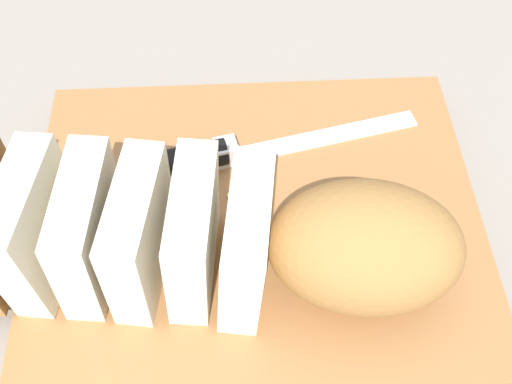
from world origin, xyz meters
TOP-DOWN VIEW (x-y plane):
  - ground_plane at (0.00, 0.00)m, footprint 3.00×3.00m
  - cutting_board at (0.00, 0.00)m, footprint 0.39×0.32m
  - bread_loaf at (0.02, 0.06)m, footprint 0.38×0.14m
  - bread_knife at (0.03, -0.06)m, footprint 0.24×0.08m
  - crumb_near_knife at (0.02, -0.02)m, footprint 0.01×0.01m
  - crumb_near_loaf at (-0.03, 0.03)m, footprint 0.01×0.01m
  - crumb_stray_left at (0.01, -0.07)m, footprint 0.01×0.01m

SIDE VIEW (x-z plane):
  - ground_plane at x=0.00m, z-range 0.00..0.00m
  - cutting_board at x=0.00m, z-range 0.00..0.02m
  - crumb_near_knife at x=0.02m, z-range 0.02..0.02m
  - crumb_near_loaf at x=-0.03m, z-range 0.02..0.02m
  - crumb_stray_left at x=0.01m, z-range 0.02..0.03m
  - bread_knife at x=0.03m, z-range 0.02..0.04m
  - bread_loaf at x=0.02m, z-range 0.02..0.12m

